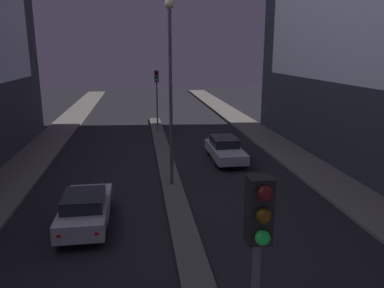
% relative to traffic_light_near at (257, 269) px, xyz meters
% --- Properties ---
extents(median_strip, '(0.98, 33.75, 0.15)m').
position_rel_traffic_light_near_xyz_m(median_strip, '(0.00, 14.77, -3.61)').
color(median_strip, '#56544F').
rests_on(median_strip, ground).
extents(traffic_light_near, '(0.32, 0.42, 4.83)m').
position_rel_traffic_light_near_xyz_m(traffic_light_near, '(0.00, 0.00, 0.00)').
color(traffic_light_near, '#4C4C51').
rests_on(traffic_light_near, median_strip).
extents(traffic_light_mid, '(0.32, 0.42, 4.83)m').
position_rel_traffic_light_near_xyz_m(traffic_light_mid, '(0.00, 25.83, 0.00)').
color(traffic_light_mid, '#4C4C51').
rests_on(traffic_light_mid, median_strip).
extents(street_lamp, '(0.45, 0.45, 8.58)m').
position_rel_traffic_light_near_xyz_m(street_lamp, '(0.00, 13.04, 1.83)').
color(street_lamp, '#4C4C51').
rests_on(street_lamp, median_strip).
extents(car_left_lane, '(1.71, 4.06, 1.42)m').
position_rel_traffic_light_near_xyz_m(car_left_lane, '(-3.61, 9.21, -2.95)').
color(car_left_lane, '#B2B2B7').
rests_on(car_left_lane, ground).
extents(car_right_lane, '(1.72, 4.52, 1.39)m').
position_rel_traffic_light_near_xyz_m(car_right_lane, '(3.61, 17.09, -2.97)').
color(car_right_lane, '#B2B2B7').
rests_on(car_right_lane, ground).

